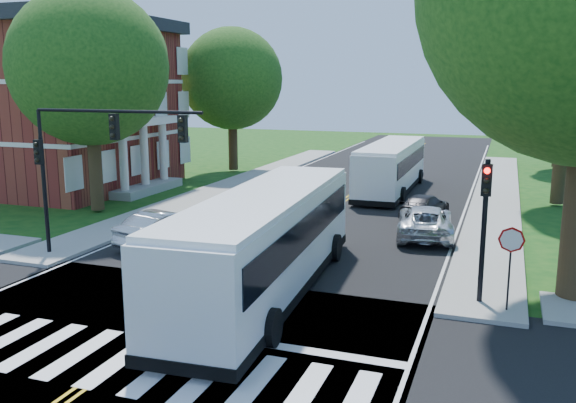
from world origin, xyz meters
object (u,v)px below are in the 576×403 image
at_px(bus_lead, 267,240).
at_px(dark_sedan, 424,206).
at_px(suv, 425,221).
at_px(hatchback, 166,228).
at_px(signal_ne, 485,212).
at_px(bus_follow, 392,166).
at_px(signal_nw, 91,148).

relative_size(bus_lead, dark_sedan, 3.20).
bearing_deg(suv, hatchback, 19.53).
bearing_deg(signal_ne, hatchback, 166.93).
bearing_deg(bus_lead, bus_follow, -94.80).
height_order(bus_follow, suv, bus_follow).
relative_size(signal_ne, hatchback, 0.97).
height_order(signal_ne, bus_follow, signal_ne).
bearing_deg(bus_follow, dark_sedan, 113.05).
bearing_deg(signal_nw, bus_lead, -8.19).
xyz_separation_m(bus_follow, hatchback, (-6.59, -15.97, -0.86)).
distance_m(bus_follow, suv, 11.43).
relative_size(bus_lead, hatchback, 2.87).
bearing_deg(signal_nw, signal_ne, 0.05).
bearing_deg(signal_ne, signal_nw, -179.95).
bearing_deg(suv, bus_lead, 59.49).
xyz_separation_m(signal_ne, dark_sedan, (-3.24, 12.05, -2.36)).
xyz_separation_m(bus_follow, suv, (3.50, -10.85, -0.90)).
height_order(signal_nw, bus_follow, signal_nw).
height_order(signal_ne, hatchback, signal_ne).
relative_size(bus_follow, dark_sedan, 2.89).
xyz_separation_m(hatchback, suv, (10.09, 5.12, -0.04)).
distance_m(signal_ne, bus_follow, 19.97).
bearing_deg(bus_follow, hatchback, 67.42).
bearing_deg(hatchback, dark_sedan, -120.46).
bearing_deg(bus_lead, signal_ne, -174.30).
distance_m(signal_nw, suv, 14.43).
height_order(signal_ne, bus_lead, signal_ne).
bearing_deg(signal_ne, bus_follow, 108.11).
distance_m(bus_lead, dark_sedan, 13.60).
bearing_deg(bus_lead, dark_sedan, -108.01).
distance_m(signal_nw, dark_sedan, 16.63).
distance_m(signal_ne, dark_sedan, 12.70).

